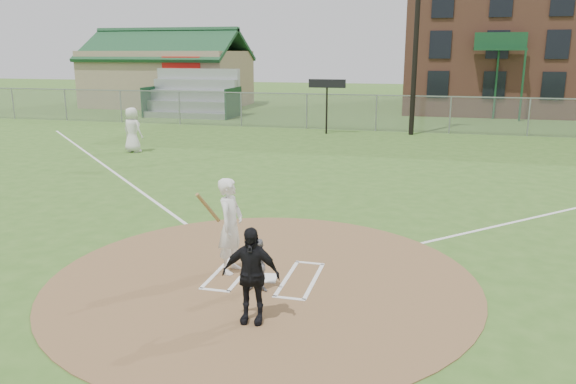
% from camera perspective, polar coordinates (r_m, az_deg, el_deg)
% --- Properties ---
extents(ground, '(140.00, 140.00, 0.00)m').
position_cam_1_polar(ground, '(11.21, -2.57, -8.90)').
color(ground, '#396221').
rests_on(ground, ground).
extents(dirt_circle, '(8.40, 8.40, 0.02)m').
position_cam_1_polar(dirt_circle, '(11.20, -2.57, -8.85)').
color(dirt_circle, olive).
rests_on(dirt_circle, ground).
extents(home_plate, '(0.49, 0.49, 0.03)m').
position_cam_1_polar(home_plate, '(11.20, -2.27, -8.72)').
color(home_plate, white).
rests_on(home_plate, dirt_circle).
extents(foul_line_third, '(17.04, 17.04, 0.01)m').
position_cam_1_polar(foul_line_third, '(22.80, -17.85, 2.37)').
color(foul_line_third, white).
rests_on(foul_line_third, ground).
extents(catcher, '(0.54, 0.44, 1.02)m').
position_cam_1_polar(catcher, '(10.48, -2.91, -7.47)').
color(catcher, slate).
rests_on(catcher, dirt_circle).
extents(umpire, '(0.99, 0.48, 1.63)m').
position_cam_1_polar(umpire, '(9.26, -3.80, -8.41)').
color(umpire, black).
rests_on(umpire, dirt_circle).
extents(ondeck_player, '(1.10, 0.85, 1.98)m').
position_cam_1_polar(ondeck_player, '(25.93, -15.53, 6.10)').
color(ondeck_player, silver).
rests_on(ondeck_player, ground).
extents(batters_boxes, '(2.08, 1.88, 0.01)m').
position_cam_1_polar(batters_boxes, '(11.33, -2.35, -8.49)').
color(batters_boxes, white).
rests_on(batters_boxes, dirt_circle).
extents(batter_at_plate, '(0.71, 1.06, 1.94)m').
position_cam_1_polar(batter_at_plate, '(11.29, -5.87, -3.41)').
color(batter_at_plate, white).
rests_on(batter_at_plate, dirt_circle).
extents(outfield_fence, '(56.08, 0.08, 2.03)m').
position_cam_1_polar(outfield_fence, '(32.18, 8.95, 7.95)').
color(outfield_fence, slate).
rests_on(outfield_fence, ground).
extents(bleachers, '(6.08, 3.20, 3.20)m').
position_cam_1_polar(bleachers, '(39.56, -9.74, 9.87)').
color(bleachers, '#B7BABF').
rests_on(bleachers, ground).
extents(clubhouse, '(12.20, 8.71, 6.23)m').
position_cam_1_polar(clubhouse, '(47.78, -12.01, 11.43)').
color(clubhouse, tan).
rests_on(clubhouse, ground).
extents(light_pole, '(1.20, 0.30, 12.22)m').
position_cam_1_polar(light_pole, '(30.96, 13.04, 17.90)').
color(light_pole, black).
rests_on(light_pole, ground).
extents(scoreboard_sign, '(2.00, 0.10, 2.93)m').
position_cam_1_polar(scoreboard_sign, '(30.63, 3.98, 10.35)').
color(scoreboard_sign, black).
rests_on(scoreboard_sign, ground).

